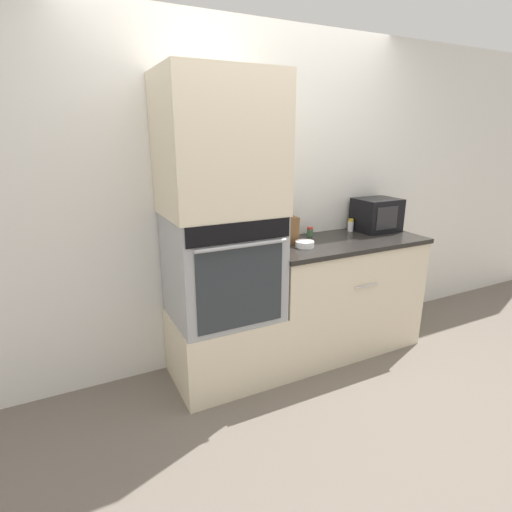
{
  "coord_description": "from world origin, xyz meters",
  "views": [
    {
      "loc": [
        -1.33,
        -2.12,
        1.72
      ],
      "look_at": [
        -0.16,
        0.21,
        0.93
      ],
      "focal_mm": 28.0,
      "sensor_mm": 36.0,
      "label": 1
    }
  ],
  "objects": [
    {
      "name": "knife_block",
      "position": [
        0.21,
        0.42,
        1.04
      ],
      "size": [
        0.13,
        0.15,
        0.25
      ],
      "color": "brown",
      "rests_on": "counter_unit"
    },
    {
      "name": "condiment_jar_mid",
      "position": [
        0.49,
        0.51,
        0.97
      ],
      "size": [
        0.05,
        0.05,
        0.07
      ],
      "color": "#427047",
      "rests_on": "counter_unit"
    },
    {
      "name": "wall_back",
      "position": [
        0.0,
        0.63,
        1.25
      ],
      "size": [
        8.0,
        0.05,
        2.5
      ],
      "color": "silver",
      "rests_on": "ground_plane"
    },
    {
      "name": "condiment_jar_near",
      "position": [
        0.31,
        0.55,
        0.97
      ],
      "size": [
        0.05,
        0.05,
        0.08
      ],
      "color": "silver",
      "rests_on": "counter_unit"
    },
    {
      "name": "bowl",
      "position": [
        0.26,
        0.25,
        0.96
      ],
      "size": [
        0.14,
        0.14,
        0.04
      ],
      "color": "white",
      "rests_on": "counter_unit"
    },
    {
      "name": "condiment_jar_far",
      "position": [
        0.9,
        0.5,
        0.99
      ],
      "size": [
        0.05,
        0.05,
        0.11
      ],
      "color": "silver",
      "rests_on": "counter_unit"
    },
    {
      "name": "microwave",
      "position": [
        1.1,
        0.42,
        1.07
      ],
      "size": [
        0.36,
        0.3,
        0.28
      ],
      "color": "black",
      "rests_on": "counter_unit"
    },
    {
      "name": "ground_plane",
      "position": [
        0.0,
        0.0,
        0.0
      ],
      "size": [
        12.0,
        12.0,
        0.0
      ],
      "primitive_type": "plane",
      "color": "#6B6056"
    },
    {
      "name": "wall_oven",
      "position": [
        -0.37,
        0.3,
        0.86
      ],
      "size": [
        0.71,
        0.64,
        0.73
      ],
      "color": "#9EA0A5",
      "rests_on": "oven_cabinet_base"
    },
    {
      "name": "counter_unit",
      "position": [
        0.65,
        0.3,
        0.47
      ],
      "size": [
        1.33,
        0.63,
        0.93
      ],
      "color": "beige",
      "rests_on": "ground_plane"
    },
    {
      "name": "oven_cabinet_base",
      "position": [
        -0.37,
        0.3,
        0.25
      ],
      "size": [
        0.74,
        0.6,
        0.5
      ],
      "color": "beige",
      "rests_on": "ground_plane"
    },
    {
      "name": "oven_cabinet_upper",
      "position": [
        -0.37,
        0.3,
        1.66
      ],
      "size": [
        0.74,
        0.6,
        0.87
      ],
      "color": "beige",
      "rests_on": "wall_oven"
    }
  ]
}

